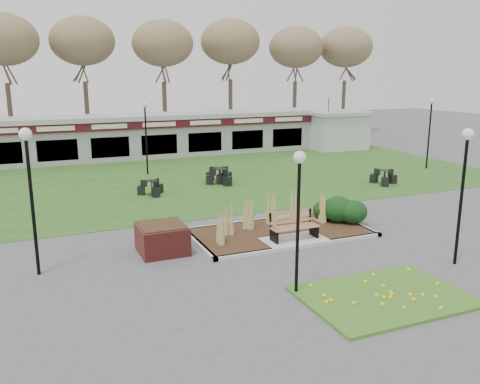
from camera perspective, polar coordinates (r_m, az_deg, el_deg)
name	(u,v)px	position (r m, az deg, el deg)	size (l,w,h in m)	color
ground	(296,244)	(17.48, 6.34, -5.82)	(100.00, 100.00, 0.00)	#515154
lawn	(190,178)	(28.17, -5.68, 1.62)	(34.00, 16.00, 0.02)	#20561B
flower_bed	(383,295)	(13.93, 15.81, -11.11)	(4.20, 3.00, 0.16)	#36601B
planting_bed	(309,219)	(19.10, 7.72, -3.04)	(6.75, 3.40, 1.27)	#312113
park_bench	(293,225)	(17.51, 5.99, -3.76)	(1.70, 0.66, 0.93)	olive
brick_planter	(162,238)	(16.65, -8.74, -5.16)	(1.50, 1.50, 0.95)	maroon
food_pavilion	(154,135)	(35.52, -9.64, 6.33)	(24.60, 3.40, 2.90)	#949497
service_hut	(336,130)	(39.18, 10.78, 6.89)	(4.40, 3.40, 2.83)	silver
tree_backdrop	(126,37)	(43.21, -12.65, 16.58)	(47.24, 5.24, 10.36)	#47382B
lamp_post_near_left	(299,192)	(12.84, 6.61, 0.05)	(0.32, 0.32, 3.82)	black
lamp_post_near_right	(465,167)	(16.22, 23.91, 2.62)	(0.34, 0.34, 4.14)	black
lamp_post_mid_left	(29,169)	(15.17, -22.63, 2.35)	(0.35, 0.35, 4.25)	black
lamp_post_mid_right	(145,122)	(29.06, -10.57, 7.74)	(0.34, 0.34, 4.09)	black
lamp_post_far_right	(431,118)	(32.32, 20.61, 7.81)	(0.35, 0.35, 4.20)	black
bistro_set_a	(152,190)	(24.41, -9.86, 0.23)	(1.31, 1.20, 0.70)	black
bistro_set_b	(219,177)	(27.00, -2.36, 1.71)	(1.35, 1.37, 0.75)	black
bistro_set_c	(221,179)	(26.40, -2.18, 1.48)	(1.44, 1.43, 0.79)	black
bistro_set_d	(384,179)	(27.37, 15.84, 1.37)	(1.25, 1.41, 0.75)	black
patio_umbrella	(328,126)	(38.72, 9.82, 7.29)	(2.46, 2.49, 2.74)	black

